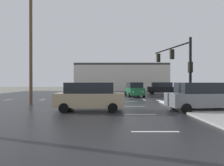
{
  "coord_description": "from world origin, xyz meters",
  "views": [
    {
      "loc": [
        -1.79,
        -21.58,
        2.07
      ],
      "look_at": [
        -1.87,
        5.96,
        1.96
      ],
      "focal_mm": 29.38,
      "sensor_mm": 36.0,
      "label": 1
    }
  ],
  "objects_px": {
    "fire_hydrant": "(206,102)",
    "suv_grey": "(202,96)",
    "traffic_signal_mast": "(178,61)",
    "utility_pole_mid": "(31,44)",
    "suv_tan": "(90,96)",
    "suv_green": "(135,89)",
    "suv_black": "(162,88)"
  },
  "relations": [
    {
      "from": "traffic_signal_mast",
      "to": "suv_tan",
      "type": "height_order",
      "value": "traffic_signal_mast"
    },
    {
      "from": "fire_hydrant",
      "to": "suv_grey",
      "type": "distance_m",
      "value": 1.3
    },
    {
      "from": "traffic_signal_mast",
      "to": "suv_green",
      "type": "distance_m",
      "value": 9.98
    },
    {
      "from": "suv_black",
      "to": "suv_grey",
      "type": "relative_size",
      "value": 1.01
    },
    {
      "from": "traffic_signal_mast",
      "to": "fire_hydrant",
      "type": "relative_size",
      "value": 7.77
    },
    {
      "from": "utility_pole_mid",
      "to": "suv_grey",
      "type": "bearing_deg",
      "value": -14.9
    },
    {
      "from": "suv_black",
      "to": "suv_grey",
      "type": "xyz_separation_m",
      "value": [
        -2.07,
        -18.28,
        0.0
      ]
    },
    {
      "from": "suv_tan",
      "to": "suv_green",
      "type": "bearing_deg",
      "value": 68.28
    },
    {
      "from": "traffic_signal_mast",
      "to": "suv_tan",
      "type": "relative_size",
      "value": 1.26
    },
    {
      "from": "fire_hydrant",
      "to": "suv_tan",
      "type": "relative_size",
      "value": 0.16
    },
    {
      "from": "utility_pole_mid",
      "to": "traffic_signal_mast",
      "type": "bearing_deg",
      "value": 1.39
    },
    {
      "from": "fire_hydrant",
      "to": "suv_green",
      "type": "relative_size",
      "value": 0.16
    },
    {
      "from": "fire_hydrant",
      "to": "suv_black",
      "type": "height_order",
      "value": "suv_black"
    },
    {
      "from": "suv_black",
      "to": "suv_grey",
      "type": "bearing_deg",
      "value": -89.89
    },
    {
      "from": "fire_hydrant",
      "to": "suv_grey",
      "type": "height_order",
      "value": "suv_grey"
    },
    {
      "from": "suv_green",
      "to": "suv_grey",
      "type": "relative_size",
      "value": 1.0
    },
    {
      "from": "suv_black",
      "to": "utility_pole_mid",
      "type": "xyz_separation_m",
      "value": [
        -15.94,
        -14.59,
        4.47
      ]
    },
    {
      "from": "suv_tan",
      "to": "suv_grey",
      "type": "relative_size",
      "value": 0.98
    },
    {
      "from": "traffic_signal_mast",
      "to": "suv_tan",
      "type": "xyz_separation_m",
      "value": [
        -7.78,
        -3.93,
        -2.94
      ]
    },
    {
      "from": "suv_black",
      "to": "utility_pole_mid",
      "type": "relative_size",
      "value": 0.47
    },
    {
      "from": "traffic_signal_mast",
      "to": "suv_black",
      "type": "relative_size",
      "value": 1.24
    },
    {
      "from": "fire_hydrant",
      "to": "suv_green",
      "type": "xyz_separation_m",
      "value": [
        -3.97,
        12.16,
        0.55
      ]
    },
    {
      "from": "fire_hydrant",
      "to": "utility_pole_mid",
      "type": "height_order",
      "value": "utility_pole_mid"
    },
    {
      "from": "traffic_signal_mast",
      "to": "utility_pole_mid",
      "type": "relative_size",
      "value": 0.58
    },
    {
      "from": "fire_hydrant",
      "to": "suv_black",
      "type": "bearing_deg",
      "value": 85.62
    },
    {
      "from": "suv_green",
      "to": "utility_pole_mid",
      "type": "bearing_deg",
      "value": -53.07
    },
    {
      "from": "suv_green",
      "to": "suv_grey",
      "type": "bearing_deg",
      "value": 9.4
    },
    {
      "from": "fire_hydrant",
      "to": "suv_grey",
      "type": "bearing_deg",
      "value": -128.82
    },
    {
      "from": "suv_black",
      "to": "suv_tan",
      "type": "bearing_deg",
      "value": -112.47
    },
    {
      "from": "suv_tan",
      "to": "utility_pole_mid",
      "type": "bearing_deg",
      "value": 146.9
    },
    {
      "from": "suv_tan",
      "to": "suv_green",
      "type": "height_order",
      "value": "same"
    },
    {
      "from": "fire_hydrant",
      "to": "suv_grey",
      "type": "xyz_separation_m",
      "value": [
        -0.73,
        -0.91,
        0.55
      ]
    }
  ]
}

